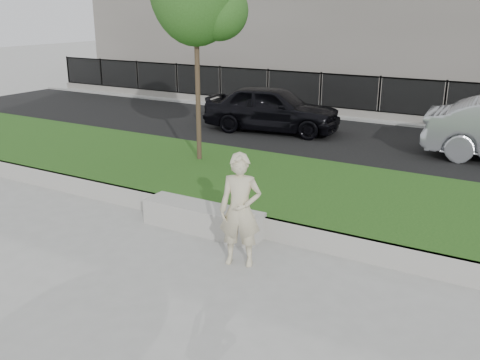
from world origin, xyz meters
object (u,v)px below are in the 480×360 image
Objects in this scene: car_dark at (272,108)px; stone_bench at (203,218)px; man at (240,210)px; book at (248,216)px.

stone_bench is at bearing -170.32° from car_dark.
stone_bench is 0.53× the size of car_dark.
car_dark is (-2.58, 7.80, 0.55)m from stone_bench.
man reaches higher than car_dark.
car_dark is (-3.83, 8.59, -0.12)m from man.
book is 0.05× the size of car_dark.
man is at bearing -32.54° from stone_bench.
car_dark is at bearing 108.29° from stone_bench.
stone_bench is 1.62m from man.
man reaches higher than book.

